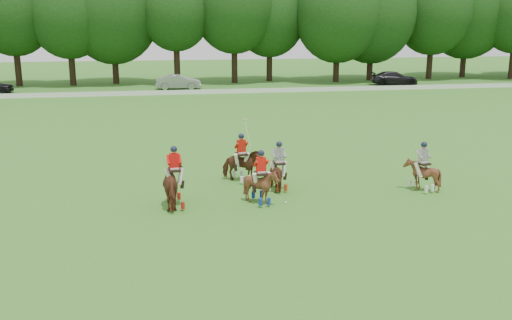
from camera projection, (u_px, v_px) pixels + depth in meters
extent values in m
plane|color=#337020|center=(246.00, 229.00, 19.61)|extent=(180.00, 180.00, 0.00)
cylinder|color=black|center=(18.00, 63.00, 62.74)|extent=(0.70, 0.70, 4.98)
ellipsoid|color=black|center=(12.00, 9.00, 61.37)|extent=(8.80, 8.80, 10.12)
cylinder|color=black|center=(72.00, 64.00, 63.39)|extent=(0.70, 0.70, 4.64)
ellipsoid|color=black|center=(68.00, 12.00, 62.06)|extent=(8.80, 8.80, 10.13)
cylinder|color=black|center=(115.00, 65.00, 65.22)|extent=(0.70, 0.70, 4.31)
ellipsoid|color=black|center=(112.00, 9.00, 63.76)|extent=(10.67, 10.67, 12.27)
cylinder|color=black|center=(177.00, 61.00, 64.87)|extent=(0.70, 0.70, 5.24)
ellipsoid|color=black|center=(175.00, 10.00, 63.54)|extent=(8.06, 8.06, 9.26)
cylinder|color=black|center=(234.00, 60.00, 66.27)|extent=(0.70, 0.70, 5.19)
ellipsoid|color=black|center=(234.00, 5.00, 64.82)|extent=(9.50, 9.50, 10.92)
cylinder|color=black|center=(269.00, 62.00, 68.45)|extent=(0.70, 0.70, 4.48)
ellipsoid|color=black|center=(270.00, 15.00, 67.16)|extent=(8.60, 8.60, 9.89)
cylinder|color=black|center=(336.00, 64.00, 67.11)|extent=(0.70, 0.70, 4.21)
ellipsoid|color=black|center=(338.00, 12.00, 65.72)|extent=(10.11, 10.11, 11.63)
cylinder|color=black|center=(370.00, 63.00, 69.23)|extent=(0.70, 0.70, 4.07)
ellipsoid|color=black|center=(372.00, 13.00, 67.83)|extent=(10.46, 10.46, 12.03)
cylinder|color=black|center=(430.00, 59.00, 70.73)|extent=(0.70, 0.70, 4.79)
ellipsoid|color=black|center=(433.00, 10.00, 69.32)|extent=(9.47, 9.47, 10.89)
cylinder|color=black|center=(463.00, 60.00, 73.20)|extent=(0.70, 0.70, 4.44)
ellipsoid|color=black|center=(468.00, 9.00, 71.71)|extent=(10.84, 10.84, 12.47)
cylinder|color=black|center=(512.00, 59.00, 70.95)|extent=(0.70, 0.70, 4.86)
cube|color=white|center=(183.00, 92.00, 55.89)|extent=(120.00, 0.10, 0.44)
imported|color=gray|center=(179.00, 82.00, 60.03)|extent=(4.79, 1.98, 1.54)
imported|color=black|center=(394.00, 78.00, 64.25)|extent=(5.49, 3.10, 1.50)
imported|color=#4F2915|center=(175.00, 185.00, 21.82)|extent=(1.05, 2.06, 1.69)
cube|color=black|center=(175.00, 170.00, 21.67)|extent=(0.48, 0.59, 0.08)
cylinder|color=tan|center=(167.00, 172.00, 21.62)|extent=(0.04, 0.21, 1.29)
imported|color=#4F2915|center=(241.00, 165.00, 25.37)|extent=(1.62, 1.46, 1.44)
cube|color=black|center=(241.00, 154.00, 25.25)|extent=(0.53, 0.63, 0.08)
cylinder|color=tan|center=(248.00, 133.00, 25.14)|extent=(0.17, 0.76, 1.08)
imported|color=#4F2915|center=(261.00, 186.00, 22.24)|extent=(1.25, 1.38, 1.41)
cube|color=black|center=(261.00, 173.00, 22.12)|extent=(0.49, 0.60, 0.08)
cylinder|color=tan|center=(268.00, 175.00, 22.22)|extent=(0.05, 0.21, 1.29)
imported|color=#4F2915|center=(279.00, 174.00, 24.10)|extent=(0.83, 1.64, 1.35)
cube|color=black|center=(279.00, 163.00, 23.99)|extent=(0.48, 0.59, 0.08)
cylinder|color=tan|center=(272.00, 165.00, 23.93)|extent=(0.04, 0.21, 1.29)
imported|color=#4F2915|center=(422.00, 175.00, 23.95)|extent=(1.39, 1.49, 1.37)
cube|color=black|center=(423.00, 163.00, 23.83)|extent=(0.57, 0.66, 0.08)
cylinder|color=tan|center=(417.00, 166.00, 23.72)|extent=(0.08, 0.21, 1.29)
sphere|color=white|center=(286.00, 203.00, 22.35)|extent=(0.09, 0.09, 0.09)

